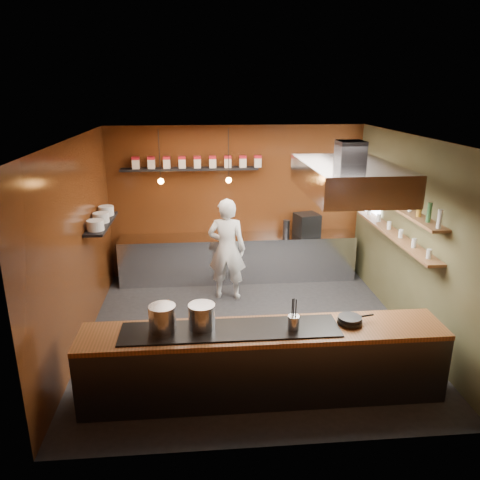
{
  "coord_description": "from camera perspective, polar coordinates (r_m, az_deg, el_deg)",
  "views": [
    {
      "loc": [
        -0.72,
        -6.54,
        3.67
      ],
      "look_at": [
        -0.11,
        0.4,
        1.4
      ],
      "focal_mm": 35.0,
      "sensor_mm": 36.0,
      "label": 1
    }
  ],
  "objects": [
    {
      "name": "plate_shelf",
      "position": [
        8.0,
        -16.52,
        1.95
      ],
      "size": [
        0.3,
        1.4,
        0.04
      ],
      "primitive_type": "cube",
      "color": "black",
      "rests_on": "left_wall"
    },
    {
      "name": "left_wall",
      "position": [
        7.11,
        -19.24,
        -0.71
      ],
      "size": [
        0.0,
        5.0,
        5.0
      ],
      "primitive_type": "plane",
      "rotation": [
        1.57,
        0.0,
        1.57
      ],
      "color": "#3E1C0B",
      "rests_on": "ground"
    },
    {
      "name": "prep_counter",
      "position": [
        9.31,
        -0.27,
        -2.15
      ],
      "size": [
        4.6,
        0.65,
        0.9
      ],
      "primitive_type": "cube",
      "color": "silver",
      "rests_on": "floor"
    },
    {
      "name": "stockpot_small",
      "position": [
        5.63,
        -4.68,
        -9.24
      ],
      "size": [
        0.33,
        0.33,
        0.3
      ],
      "primitive_type": "cylinder",
      "rotation": [
        0.0,
        0.0,
        -0.03
      ],
      "color": "#B9BBC0",
      "rests_on": "pass_counter"
    },
    {
      "name": "floor",
      "position": [
        7.53,
        1.13,
        -11.08
      ],
      "size": [
        5.0,
        5.0,
        0.0
      ],
      "primitive_type": "plane",
      "color": "black",
      "rests_on": "ground"
    },
    {
      "name": "tin_shelf",
      "position": [
        9.02,
        -6.15,
        8.6
      ],
      "size": [
        2.6,
        0.26,
        0.04
      ],
      "primitive_type": "cube",
      "color": "black",
      "rests_on": "back_wall"
    },
    {
      "name": "espresso_machine",
      "position": [
        9.27,
        8.14,
        1.89
      ],
      "size": [
        0.52,
        0.51,
        0.43
      ],
      "primitive_type": "cube",
      "rotation": [
        0.0,
        0.0,
        0.26
      ],
      "color": "black",
      "rests_on": "prep_counter"
    },
    {
      "name": "right_wall",
      "position": [
        7.6,
        20.29,
        0.35
      ],
      "size": [
        0.0,
        5.0,
        5.0
      ],
      "primitive_type": "plane",
      "rotation": [
        1.57,
        0.0,
        -1.57
      ],
      "color": "#444226",
      "rests_on": "ground"
    },
    {
      "name": "stockpot_large",
      "position": [
        5.63,
        -9.44,
        -9.36
      ],
      "size": [
        0.42,
        0.42,
        0.31
      ],
      "primitive_type": "cylinder",
      "rotation": [
        0.0,
        0.0,
        -0.41
      ],
      "color": "silver",
      "rests_on": "pass_counter"
    },
    {
      "name": "utensil_crock",
      "position": [
        5.63,
        6.54,
        -10.01
      ],
      "size": [
        0.18,
        0.18,
        0.18
      ],
      "primitive_type": "cylinder",
      "rotation": [
        0.0,
        0.0,
        0.36
      ],
      "color": "#B6B9BD",
      "rests_on": "pass_counter"
    },
    {
      "name": "extractor_hood",
      "position": [
        6.57,
        13.1,
        7.4
      ],
      "size": [
        1.2,
        2.0,
        0.72
      ],
      "color": "#38383D",
      "rests_on": "ceiling"
    },
    {
      "name": "wine_glasses",
      "position": [
        7.79,
        18.35,
        1.24
      ],
      "size": [
        0.07,
        2.37,
        0.13
      ],
      "color": "silver",
      "rests_on": "bottle_shelf_lower"
    },
    {
      "name": "pendant_right",
      "position": [
        8.39,
        -1.39,
        7.66
      ],
      "size": [
        0.1,
        0.1,
        0.95
      ],
      "color": "black",
      "rests_on": "ceiling"
    },
    {
      "name": "storage_tins",
      "position": [
        9.0,
        -5.22,
        9.45
      ],
      "size": [
        2.43,
        0.13,
        0.22
      ],
      "color": "beige",
      "rests_on": "tin_shelf"
    },
    {
      "name": "plate_stacks",
      "position": [
        7.97,
        -16.58,
        2.64
      ],
      "size": [
        0.26,
        1.16,
        0.16
      ],
      "color": "silver",
      "rests_on": "plate_shelf"
    },
    {
      "name": "pendant_left",
      "position": [
        8.4,
        -9.65,
        7.42
      ],
      "size": [
        0.1,
        0.1,
        0.95
      ],
      "color": "black",
      "rests_on": "ceiling"
    },
    {
      "name": "ceiling",
      "position": [
        6.61,
        1.3,
        12.27
      ],
      "size": [
        5.0,
        5.0,
        0.0
      ],
      "primitive_type": "plane",
      "rotation": [
        3.14,
        0.0,
        0.0
      ],
      "color": "silver",
      "rests_on": "back_wall"
    },
    {
      "name": "pass_counter",
      "position": [
        5.93,
        2.81,
        -14.65
      ],
      "size": [
        4.4,
        0.72,
        0.94
      ],
      "color": "#38383D",
      "rests_on": "floor"
    },
    {
      "name": "back_wall",
      "position": [
        9.32,
        -0.44,
        4.62
      ],
      "size": [
        5.0,
        0.0,
        5.0
      ],
      "primitive_type": "plane",
      "rotation": [
        1.57,
        0.0,
        0.0
      ],
      "color": "#3E1C0B",
      "rests_on": "ground"
    },
    {
      "name": "chef",
      "position": [
        8.33,
        -1.61,
        -1.14
      ],
      "size": [
        0.75,
        0.57,
        1.85
      ],
      "primitive_type": "imported",
      "rotation": [
        0.0,
        0.0,
        2.94
      ],
      "color": "white",
      "rests_on": "floor"
    },
    {
      "name": "bottle_shelf_upper",
      "position": [
        7.69,
        18.63,
        3.98
      ],
      "size": [
        0.26,
        2.8,
        0.04
      ],
      "primitive_type": "cube",
      "color": "brown",
      "rests_on": "right_wall"
    },
    {
      "name": "frying_pan",
      "position": [
        5.93,
        13.27,
        -9.43
      ],
      "size": [
        0.47,
        0.31,
        0.08
      ],
      "color": "black",
      "rests_on": "pass_counter"
    },
    {
      "name": "bottles",
      "position": [
        7.66,
        18.73,
        5.0
      ],
      "size": [
        0.06,
        2.66,
        0.24
      ],
      "color": "silver",
      "rests_on": "bottle_shelf_upper"
    },
    {
      "name": "bottle_shelf_lower",
      "position": [
        7.81,
        18.29,
        0.64
      ],
      "size": [
        0.26,
        2.8,
        0.04
      ],
      "primitive_type": "cube",
      "color": "brown",
      "rests_on": "right_wall"
    },
    {
      "name": "window_pane",
      "position": [
        9.0,
        15.81,
        6.06
      ],
      "size": [
        0.0,
        1.0,
        1.0
      ],
      "primitive_type": "plane",
      "rotation": [
        1.57,
        0.0,
        -1.57
      ],
      "color": "white",
      "rests_on": "right_wall"
    },
    {
      "name": "butter_jar",
      "position": [
        5.93,
        12.55,
        -9.48
      ],
      "size": [
        0.12,
        0.12,
        0.1
      ],
      "primitive_type": "cylinder",
      "rotation": [
        0.0,
        0.0,
        0.11
      ],
      "color": "yellow",
      "rests_on": "pass_counter"
    }
  ]
}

